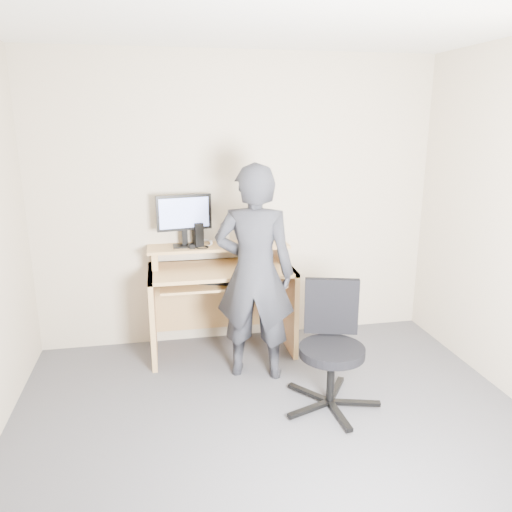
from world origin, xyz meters
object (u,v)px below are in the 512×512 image
object	(u,v)px
desk	(220,288)
office_chair	(331,341)
monitor	(184,216)
person	(255,273)

from	to	relation	value
desk	office_chair	xyz separation A→B (m)	(0.64, -1.04, -0.08)
office_chair	monitor	bearing A→B (deg)	145.29
monitor	person	distance (m)	0.84
monitor	office_chair	distance (m)	1.61
monitor	office_chair	world-z (taller)	monitor
person	office_chair	bearing A→B (deg)	148.14
monitor	person	bearing A→B (deg)	-62.22
office_chair	person	size ratio (longest dim) A/B	0.52
monitor	office_chair	bearing A→B (deg)	-61.15
desk	person	bearing A→B (deg)	-69.30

